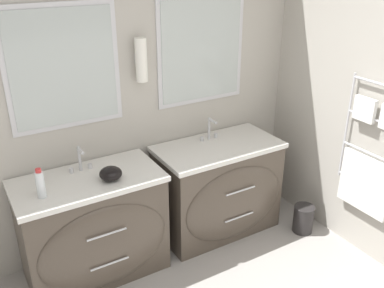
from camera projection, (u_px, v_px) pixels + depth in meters
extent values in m
cube|color=#B2ADA3|center=(85.00, 98.00, 3.13)|extent=(5.26, 0.06, 2.60)
cube|color=silver|center=(63.00, 68.00, 2.93)|extent=(0.80, 0.01, 0.87)
cube|color=#B2BCBA|center=(64.00, 68.00, 2.92)|extent=(0.73, 0.01, 0.80)
cube|color=silver|center=(201.00, 50.00, 3.45)|extent=(0.80, 0.01, 0.87)
cube|color=#B2BCBA|center=(202.00, 50.00, 3.44)|extent=(0.73, 0.01, 0.80)
cylinder|color=white|center=(141.00, 60.00, 3.15)|extent=(0.09, 0.09, 0.32)
cube|color=silver|center=(138.00, 58.00, 3.19)|extent=(0.05, 0.02, 0.08)
cylinder|color=silver|center=(347.00, 126.00, 3.38)|extent=(0.02, 0.02, 0.87)
cylinder|color=silver|center=(378.00, 121.00, 3.11)|extent=(0.02, 0.53, 0.02)
cylinder|color=silver|center=(372.00, 154.00, 3.22)|extent=(0.02, 0.53, 0.02)
cylinder|color=silver|center=(366.00, 185.00, 3.34)|extent=(0.02, 0.53, 0.02)
cube|color=white|center=(365.00, 184.00, 3.32)|extent=(0.04, 0.44, 0.45)
cube|color=white|center=(365.00, 109.00, 3.17)|extent=(0.04, 0.18, 0.18)
cube|color=#4C4238|center=(93.00, 229.00, 3.19)|extent=(1.02, 0.52, 0.78)
ellipsoid|color=#4C4238|center=(105.00, 248.00, 2.99)|extent=(0.93, 0.12, 0.65)
cube|color=silver|center=(88.00, 181.00, 3.03)|extent=(1.05, 0.55, 0.04)
ellipsoid|color=white|center=(89.00, 186.00, 3.02)|extent=(0.41, 0.36, 0.09)
cylinder|color=silver|center=(107.00, 234.00, 2.87)|extent=(0.28, 0.01, 0.01)
cylinder|color=silver|center=(110.00, 264.00, 2.97)|extent=(0.28, 0.01, 0.01)
cube|color=#4C4238|center=(217.00, 190.00, 3.71)|extent=(1.02, 0.52, 0.78)
ellipsoid|color=#4C4238|center=(235.00, 204.00, 3.51)|extent=(0.93, 0.12, 0.65)
cube|color=silver|center=(218.00, 147.00, 3.54)|extent=(1.05, 0.55, 0.04)
ellipsoid|color=white|center=(220.00, 151.00, 3.53)|extent=(0.41, 0.36, 0.09)
cylinder|color=silver|center=(241.00, 191.00, 3.39)|extent=(0.28, 0.01, 0.01)
cylinder|color=silver|center=(239.00, 217.00, 3.49)|extent=(0.28, 0.01, 0.01)
cylinder|color=silver|center=(80.00, 159.00, 3.09)|extent=(0.02, 0.02, 0.19)
cylinder|color=silver|center=(81.00, 151.00, 3.01)|extent=(0.02, 0.11, 0.02)
cylinder|color=silver|center=(71.00, 170.00, 3.09)|extent=(0.03, 0.03, 0.04)
cylinder|color=silver|center=(90.00, 166.00, 3.16)|extent=(0.03, 0.03, 0.04)
cylinder|color=silver|center=(209.00, 129.00, 3.61)|extent=(0.02, 0.02, 0.19)
cylinder|color=silver|center=(213.00, 121.00, 3.53)|extent=(0.02, 0.11, 0.02)
cylinder|color=silver|center=(202.00, 139.00, 3.61)|extent=(0.03, 0.03, 0.04)
cylinder|color=silver|center=(216.00, 135.00, 3.67)|extent=(0.03, 0.03, 0.04)
cylinder|color=silver|center=(41.00, 185.00, 2.75)|extent=(0.06, 0.06, 0.18)
cylinder|color=red|center=(38.00, 171.00, 2.71)|extent=(0.04, 0.04, 0.02)
ellipsoid|color=black|center=(111.00, 174.00, 2.98)|extent=(0.16, 0.16, 0.10)
cylinder|color=#282626|center=(303.00, 219.00, 3.77)|extent=(0.18, 0.18, 0.25)
torus|color=#282626|center=(305.00, 207.00, 3.72)|extent=(0.18, 0.18, 0.01)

